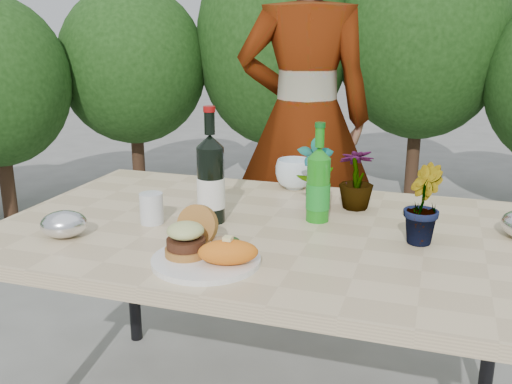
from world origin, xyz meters
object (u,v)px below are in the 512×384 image
(patio_table, at_px, (264,244))
(person, at_px, (305,119))
(dinner_plate, at_px, (206,260))
(wine_bottle, at_px, (211,181))

(patio_table, distance_m, person, 1.16)
(dinner_plate, bearing_deg, patio_table, 79.53)
(patio_table, height_order, dinner_plate, dinner_plate)
(dinner_plate, bearing_deg, wine_bottle, 109.79)
(patio_table, height_order, person, person)
(patio_table, xyz_separation_m, person, (-0.15, 1.14, 0.21))
(wine_bottle, height_order, person, person)
(dinner_plate, xyz_separation_m, wine_bottle, (-0.11, 0.31, 0.12))
(dinner_plate, xyz_separation_m, person, (-0.09, 1.45, 0.14))
(dinner_plate, bearing_deg, person, 93.45)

